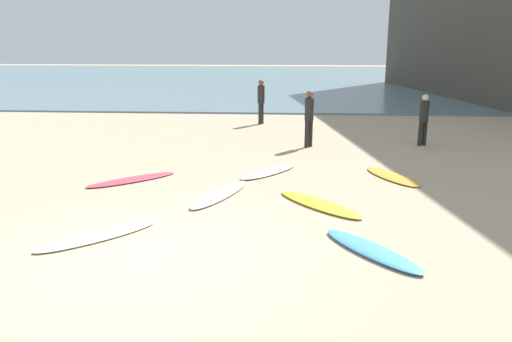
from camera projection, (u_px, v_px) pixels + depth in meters
name	position (u px, v px, depth m)	size (l,w,h in m)	color
ground_plane	(145.00, 255.00, 8.10)	(120.00, 120.00, 0.00)	tan
ocean_water	(263.00, 79.00, 42.47)	(120.00, 40.00, 0.08)	slate
surfboard_0	(319.00, 204.00, 10.47)	(0.58, 2.28, 0.08)	yellow
surfboard_1	(98.00, 236.00, 8.79)	(0.51, 2.19, 0.06)	#ECEFC3
surfboard_2	(392.00, 176.00, 12.57)	(0.59, 1.97, 0.06)	gold
surfboard_3	(132.00, 180.00, 12.30)	(0.49, 2.27, 0.06)	#D54458
surfboard_4	(220.00, 194.00, 11.14)	(0.53, 2.33, 0.08)	silver
surfboard_5	(372.00, 250.00, 8.17)	(0.51, 2.10, 0.09)	#499FE0
surfboard_6	(269.00, 171.00, 13.02)	(0.53, 2.06, 0.08)	white
beachgoer_near	(309.00, 116.00, 15.91)	(0.39, 0.39, 1.78)	black
beachgoer_mid	(261.00, 99.00, 20.26)	(0.35, 0.35, 1.76)	black
beachgoer_far	(424.00, 117.00, 16.16)	(0.39, 0.39, 1.64)	black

